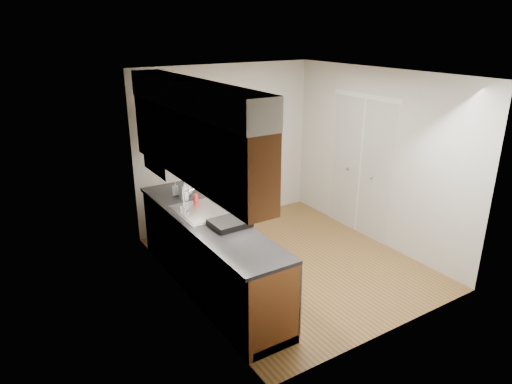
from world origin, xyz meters
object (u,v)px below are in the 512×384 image
Objects in this scene: soap_bottle_c at (187,188)px; dish_rack at (230,223)px; soap_bottle_a at (185,191)px; soap_bottle_b at (175,188)px; soda_can at (196,199)px; person at (239,198)px; steel_can at (186,192)px.

soap_bottle_c is 1.15m from dish_rack.
soap_bottle_a is 0.26m from soap_bottle_b.
soap_bottle_a is 0.19m from soap_bottle_c.
dish_rack is at bearing -88.22° from soda_can.
soap_bottle_c is at bearing 84.97° from soda_can.
person is at bearing -26.86° from soda_can.
soap_bottle_a is at bearing 67.56° from person.
soap_bottle_a reaches higher than steel_can.
steel_can reaches higher than dish_rack.
steel_can is 1.10m from dish_rack.
steel_can is at bearing 56.85° from person.
soap_bottle_a is at bearing -121.80° from steel_can.
person is 10.87× the size of soap_bottle_c.
person is at bearing -47.67° from steel_can.
soda_can is at bearing 77.66° from person.
steel_can reaches higher than soda_can.
person reaches higher than soap_bottle_a.
soap_bottle_c is at bearing -38.83° from soap_bottle_b.
soda_can is at bearing -67.15° from soap_bottle_a.
dish_rack is at bearing -90.18° from soap_bottle_c.
dish_rack is (0.10, -0.99, -0.09)m from soap_bottle_a.
soap_bottle_c is (-0.44, 0.57, 0.04)m from person.
person reaches higher than soda_can.
soap_bottle_b is (-0.57, 0.67, 0.03)m from person.
person is 0.71m from steel_can.
soap_bottle_a is 1.96× the size of steel_can.
soap_bottle_a is 2.01× the size of soda_can.
person is 15.70× the size of steel_can.
steel_can is (0.07, 0.11, -0.06)m from soap_bottle_a.
soap_bottle_c reaches higher than steel_can.
soap_bottle_c is 1.44× the size of steel_can.
soap_bottle_b is 0.44m from soda_can.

